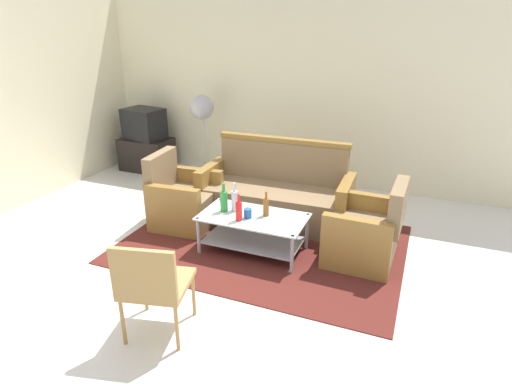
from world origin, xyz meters
name	(u,v)px	position (x,y,z in m)	size (l,w,h in m)	color
ground_plane	(215,284)	(0.00, 0.00, 0.00)	(14.00, 14.00, 0.00)	silver
wall_back	(310,87)	(0.00, 3.06, 1.40)	(6.52, 0.12, 2.80)	beige
rug	(263,244)	(0.13, 0.89, 0.01)	(2.97, 2.09, 0.01)	#511E19
couch	(276,196)	(0.05, 1.54, 0.32)	(1.82, 0.78, 0.96)	#7F6647
armchair_left	(184,201)	(-0.94, 1.04, 0.29)	(0.75, 0.81, 0.85)	#7F6647
armchair_right	(366,234)	(1.21, 0.99, 0.29)	(0.72, 0.78, 0.85)	#7F6647
coffee_table	(253,228)	(0.10, 0.71, 0.27)	(1.10, 0.60, 0.40)	silver
bottle_brown	(266,207)	(0.21, 0.78, 0.51)	(0.06, 0.06, 0.26)	brown
bottle_green	(224,201)	(-0.24, 0.72, 0.53)	(0.08, 0.08, 0.32)	#2D8C38
bottle_red	(239,211)	(0.00, 0.57, 0.52)	(0.07, 0.07, 0.28)	red
bottle_clear	(235,200)	(-0.14, 0.77, 0.53)	(0.07, 0.07, 0.32)	silver
cup	(248,213)	(0.06, 0.66, 0.46)	(0.08, 0.08, 0.10)	#2659A5
tv_stand	(147,154)	(-2.54, 2.55, 0.26)	(0.80, 0.50, 0.52)	black
television	(144,124)	(-2.54, 2.55, 0.76)	(0.66, 0.53, 0.48)	black
pedestal_fan	(202,112)	(-1.51, 2.60, 1.01)	(0.36, 0.36, 1.27)	#2D2D33
wicker_chair	(152,282)	(-0.09, -0.80, 0.49)	(0.58, 0.58, 0.84)	#AD844C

